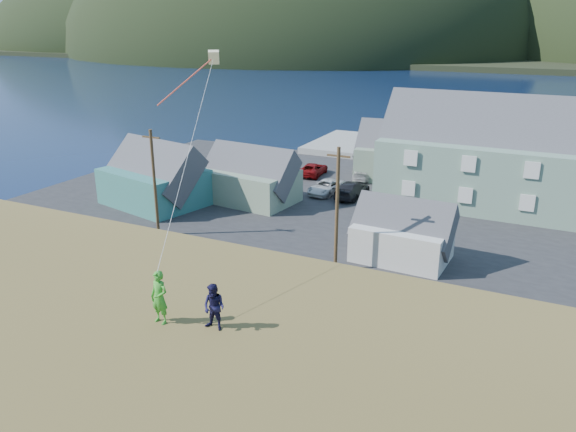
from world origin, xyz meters
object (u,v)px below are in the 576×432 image
object	(u,v)px
kite_flyer_green	(159,297)
kite_flyer_navy	(214,307)
shed_white	(403,233)
wharf	(410,150)
shed_palegreen_near	(249,177)
shed_teal	(154,177)
shed_palegreen_far	(410,154)

from	to	relation	value
kite_flyer_green	kite_flyer_navy	world-z (taller)	kite_flyer_green
shed_white	wharf	bearing A→B (deg)	105.82
wharf	shed_palegreen_near	size ratio (longest dim) A/B	2.71
wharf	kite_flyer_navy	xyz separation A→B (m)	(8.04, -59.01, 7.52)
wharf	shed_white	xyz separation A→B (m)	(8.05, -34.80, 1.70)
wharf	kite_flyer_navy	bearing A→B (deg)	-82.24
shed_palegreen_near	kite_flyer_navy	bearing A→B (deg)	-55.55
shed_teal	shed_palegreen_near	bearing A→B (deg)	45.00
shed_teal	kite_flyer_navy	distance (m)	36.64
kite_flyer_green	shed_palegreen_near	bearing A→B (deg)	121.39
wharf	kite_flyer_green	xyz separation A→B (m)	(6.24, -59.41, 7.65)
wharf	shed_palegreen_far	size ratio (longest dim) A/B	2.18
kite_flyer_green	kite_flyer_navy	size ratio (longest dim) A/B	1.16
kite_flyer_green	shed_palegreen_far	bearing A→B (deg)	100.24
wharf	kite_flyer_green	distance (m)	60.22
shed_palegreen_near	shed_white	world-z (taller)	shed_palegreen_near
wharf	shed_teal	bearing A→B (deg)	-116.84
kite_flyer_navy	wharf	bearing A→B (deg)	99.38
shed_white	shed_palegreen_far	xyz separation A→B (m)	(-4.94, 21.83, 0.78)
shed_teal	shed_palegreen_far	size ratio (longest dim) A/B	0.89
wharf	shed_white	size ratio (longest dim) A/B	3.61
shed_teal	shed_white	world-z (taller)	shed_teal
shed_teal	shed_white	size ratio (longest dim) A/B	1.47
shed_teal	kite_flyer_green	xyz separation A→B (m)	(22.46, -27.35, 5.34)
wharf	kite_flyer_navy	distance (m)	60.03
shed_palegreen_far	shed_palegreen_near	bearing A→B (deg)	-134.18
kite_flyer_navy	shed_palegreen_far	bearing A→B (deg)	97.73
shed_palegreen_far	kite_flyer_green	bearing A→B (deg)	-91.08
kite_flyer_navy	kite_flyer_green	bearing A→B (deg)	-165.85
shed_teal	shed_palegreen_near	distance (m)	8.86
shed_white	shed_palegreen_far	world-z (taller)	shed_palegreen_far
shed_palegreen_far	shed_teal	bearing A→B (deg)	-140.30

